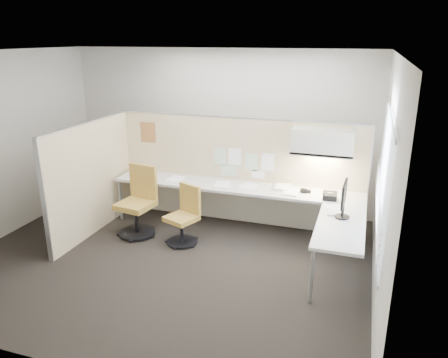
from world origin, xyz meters
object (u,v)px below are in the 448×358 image
(chair_left, at_px, (138,203))
(monitor, at_px, (344,198))
(phone, at_px, (330,196))
(chair_right, at_px, (184,217))
(desk, at_px, (253,199))

(chair_left, height_order, monitor, monitor)
(monitor, height_order, phone, monitor)
(chair_right, height_order, phone, chair_right)
(chair_right, distance_m, phone, 2.16)
(desk, xyz_separation_m, chair_left, (-1.71, -0.51, -0.10))
(desk, relative_size, monitor, 8.35)
(chair_right, height_order, monitor, monitor)
(chair_left, bearing_deg, phone, 18.09)
(desk, distance_m, chair_left, 1.79)
(chair_right, bearing_deg, monitor, 20.02)
(phone, bearing_deg, chair_left, -172.72)
(monitor, relative_size, phone, 2.21)
(monitor, bearing_deg, phone, 21.38)
(phone, bearing_deg, desk, 177.16)
(chair_left, bearing_deg, desk, 24.58)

